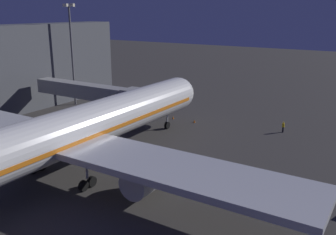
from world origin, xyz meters
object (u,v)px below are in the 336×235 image
(jet_bridge, at_px, (95,92))
(traffic_cone_nose_port, at_px, (194,121))
(airliner_at_gate, at_px, (62,136))
(apron_floodlight_mast, at_px, (72,48))
(ground_crew_marshaller_fwd, at_px, (283,126))
(traffic_cone_nose_starboard, at_px, (173,117))

(jet_bridge, distance_m, traffic_cone_nose_port, 18.04)
(airliner_at_gate, relative_size, traffic_cone_nose_port, 105.93)
(apron_floodlight_mast, relative_size, traffic_cone_nose_port, 37.03)
(ground_crew_marshaller_fwd, bearing_deg, apron_floodlight_mast, 5.84)
(jet_bridge, distance_m, apron_floodlight_mast, 16.24)
(ground_crew_marshaller_fwd, height_order, traffic_cone_nose_port, ground_crew_marshaller_fwd)
(jet_bridge, relative_size, traffic_cone_nose_port, 42.86)
(apron_floodlight_mast, height_order, ground_crew_marshaller_fwd, apron_floodlight_mast)
(airliner_at_gate, distance_m, traffic_cone_nose_port, 28.59)
(traffic_cone_nose_port, distance_m, traffic_cone_nose_starboard, 4.40)
(traffic_cone_nose_starboard, bearing_deg, ground_crew_marshaller_fwd, -171.42)
(jet_bridge, xyz_separation_m, ground_crew_marshaller_fwd, (-29.54, -11.91, -4.40))
(airliner_at_gate, relative_size, jet_bridge, 2.47)
(apron_floodlight_mast, distance_m, traffic_cone_nose_port, 29.98)
(jet_bridge, bearing_deg, ground_crew_marshaller_fwd, -158.04)
(airliner_at_gate, xyz_separation_m, traffic_cone_nose_port, (-2.20, -28.08, -4.94))
(jet_bridge, relative_size, ground_crew_marshaller_fwd, 13.14)
(traffic_cone_nose_port, height_order, traffic_cone_nose_starboard, same)
(ground_crew_marshaller_fwd, relative_size, traffic_cone_nose_port, 3.26)
(jet_bridge, relative_size, traffic_cone_nose_starboard, 42.86)
(apron_floodlight_mast, xyz_separation_m, traffic_cone_nose_port, (-27.70, -1.45, -11.38))
(airliner_at_gate, distance_m, apron_floodlight_mast, 37.42)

